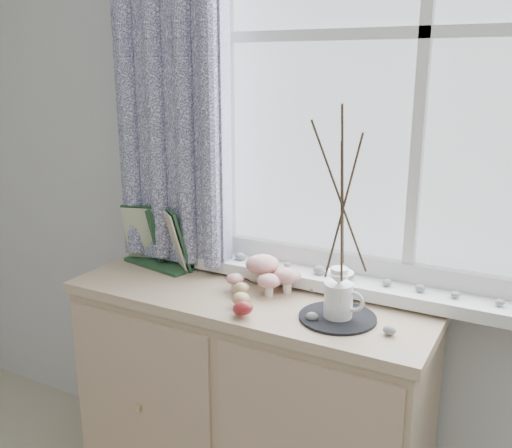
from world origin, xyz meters
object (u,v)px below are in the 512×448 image
at_px(botanical_book, 153,238).
at_px(toadstool_cluster, 268,272).
at_px(sideboard, 249,408).
at_px(twig_pitcher, 343,198).

xyz_separation_m(botanical_book, toadstool_cluster, (0.46, 0.02, -0.05)).
bearing_deg(botanical_book, toadstool_cluster, 12.66).
xyz_separation_m(sideboard, botanical_book, (-0.42, 0.04, 0.54)).
distance_m(toadstool_cluster, twig_pitcher, 0.43).
bearing_deg(botanical_book, twig_pitcher, 3.79).
height_order(botanical_book, toadstool_cluster, botanical_book).
bearing_deg(sideboard, twig_pitcher, -8.10).
relative_size(botanical_book, twig_pitcher, 0.52).
height_order(toadstool_cluster, twig_pitcher, twig_pitcher).
distance_m(sideboard, botanical_book, 0.68).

